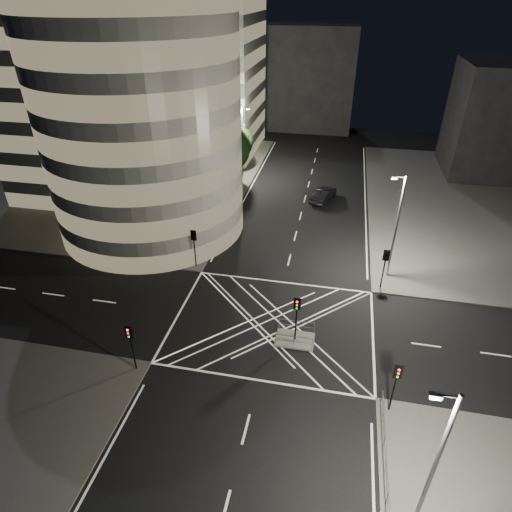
% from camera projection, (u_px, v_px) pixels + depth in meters
% --- Properties ---
extents(ground, '(120.00, 120.00, 0.00)m').
position_uv_depth(ground, '(273.00, 324.00, 34.96)').
color(ground, black).
rests_on(ground, ground).
extents(sidewalk_far_left, '(42.00, 42.00, 0.15)m').
position_uv_depth(sidewalk_far_left, '(108.00, 176.00, 62.22)').
color(sidewalk_far_left, '#54524F').
rests_on(sidewalk_far_left, ground).
extents(central_island, '(3.00, 2.00, 0.15)m').
position_uv_depth(central_island, '(295.00, 340.00, 33.34)').
color(central_island, slate).
rests_on(central_island, ground).
extents(office_tower_curved, '(30.00, 29.00, 27.20)m').
position_uv_depth(office_tower_curved, '(119.00, 102.00, 47.27)').
color(office_tower_curved, gray).
rests_on(office_tower_curved, sidewalk_far_left).
extents(office_block_rear, '(24.00, 16.00, 22.00)m').
position_uv_depth(office_block_rear, '(182.00, 79.00, 67.57)').
color(office_block_rear, gray).
rests_on(office_block_rear, sidewalk_far_left).
extents(building_right_far, '(14.00, 12.00, 15.00)m').
position_uv_depth(building_right_far, '(505.00, 120.00, 59.64)').
color(building_right_far, black).
rests_on(building_right_far, sidewalk_far_right).
extents(building_far_end, '(18.00, 8.00, 18.00)m').
position_uv_depth(building_far_end, '(305.00, 79.00, 78.93)').
color(building_far_end, black).
rests_on(building_far_end, ground).
extents(tree_a, '(4.09, 4.09, 7.08)m').
position_uv_depth(tree_a, '(183.00, 212.00, 41.61)').
color(tree_a, black).
rests_on(tree_a, sidewalk_far_left).
extents(tree_b, '(5.15, 5.15, 7.85)m').
position_uv_depth(tree_b, '(202.00, 186.00, 46.50)').
color(tree_b, black).
rests_on(tree_b, sidewalk_far_left).
extents(tree_c, '(4.76, 4.76, 7.95)m').
position_uv_depth(tree_c, '(217.00, 164.00, 51.30)').
color(tree_c, black).
rests_on(tree_c, sidewalk_far_left).
extents(tree_d, '(5.60, 5.60, 8.68)m').
position_uv_depth(tree_d, '(229.00, 147.00, 56.14)').
color(tree_d, black).
rests_on(tree_d, sidewalk_far_left).
extents(tree_e, '(3.81, 3.81, 6.49)m').
position_uv_depth(tree_e, '(240.00, 142.00, 61.74)').
color(tree_e, black).
rests_on(tree_e, sidewalk_far_left).
extents(traffic_signal_fl, '(0.55, 0.22, 4.00)m').
position_uv_depth(traffic_signal_fl, '(194.00, 242.00, 40.54)').
color(traffic_signal_fl, black).
rests_on(traffic_signal_fl, sidewalk_far_left).
extents(traffic_signal_nl, '(0.55, 0.22, 4.00)m').
position_uv_depth(traffic_signal_nl, '(130.00, 340.00, 29.26)').
color(traffic_signal_nl, black).
rests_on(traffic_signal_nl, sidewalk_near_left).
extents(traffic_signal_fr, '(0.55, 0.22, 4.00)m').
position_uv_depth(traffic_signal_fr, '(385.00, 262.00, 37.55)').
color(traffic_signal_fr, black).
rests_on(traffic_signal_fr, sidewalk_far_right).
extents(traffic_signal_nr, '(0.55, 0.22, 4.00)m').
position_uv_depth(traffic_signal_nr, '(396.00, 380.00, 26.28)').
color(traffic_signal_nr, black).
rests_on(traffic_signal_nr, sidewalk_near_right).
extents(traffic_signal_island, '(0.55, 0.22, 4.00)m').
position_uv_depth(traffic_signal_island, '(297.00, 311.00, 31.82)').
color(traffic_signal_island, black).
rests_on(traffic_signal_island, central_island).
extents(street_lamp_left_near, '(1.25, 0.25, 10.00)m').
position_uv_depth(street_lamp_left_near, '(202.00, 194.00, 43.56)').
color(street_lamp_left_near, slate).
rests_on(street_lamp_left_near, sidewalk_far_left).
extents(street_lamp_left_far, '(1.25, 0.25, 10.00)m').
position_uv_depth(street_lamp_left_far, '(242.00, 141.00, 58.48)').
color(street_lamp_left_far, slate).
rests_on(street_lamp_left_far, sidewalk_far_left).
extents(street_lamp_right_far, '(1.25, 0.25, 10.00)m').
position_uv_depth(street_lamp_right_far, '(396.00, 225.00, 37.87)').
color(street_lamp_right_far, slate).
rests_on(street_lamp_right_far, sidewalk_far_right).
extents(street_lamp_right_near, '(1.25, 0.25, 10.00)m').
position_uv_depth(street_lamp_right_near, '(433.00, 465.00, 18.80)').
color(street_lamp_right_near, slate).
rests_on(street_lamp_right_near, sidewalk_near_right).
extents(railing_near_right, '(0.06, 11.70, 1.10)m').
position_uv_depth(railing_near_right, '(387.00, 482.00, 23.10)').
color(railing_near_right, slate).
rests_on(railing_near_right, sidewalk_near_right).
extents(railing_island_south, '(2.80, 0.06, 1.10)m').
position_uv_depth(railing_island_south, '(294.00, 342.00, 32.26)').
color(railing_island_south, slate).
rests_on(railing_island_south, central_island).
extents(railing_island_north, '(2.80, 0.06, 1.10)m').
position_uv_depth(railing_island_north, '(297.00, 326.00, 33.75)').
color(railing_island_north, slate).
rests_on(railing_island_north, central_island).
extents(sedan, '(3.27, 5.49, 1.71)m').
position_uv_depth(sedan, '(323.00, 195.00, 54.76)').
color(sedan, black).
rests_on(sedan, ground).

